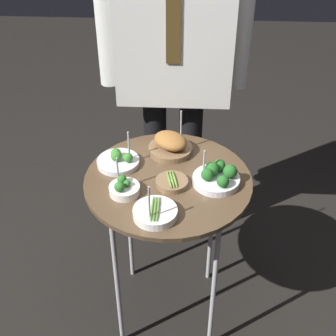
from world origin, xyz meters
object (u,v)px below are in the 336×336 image
(bowl_broccoli_mid_left, at_px, (124,188))
(waiter_figure, at_px, (174,43))
(serving_cart, at_px, (168,192))
(bowl_asparagus_back_right, at_px, (155,213))
(bowl_broccoli_near_rim, at_px, (119,160))
(bowl_broccoli_front_right, at_px, (217,177))
(bowl_asparagus_front_left, at_px, (172,182))
(bowl_roast_mid_right, at_px, (169,145))

(bowl_broccoli_mid_left, height_order, waiter_figure, waiter_figure)
(bowl_broccoli_mid_left, bearing_deg, serving_cart, 31.17)
(bowl_asparagus_back_right, bearing_deg, bowl_broccoli_near_rim, 119.58)
(bowl_asparagus_back_right, distance_m, waiter_figure, 0.77)
(serving_cart, height_order, waiter_figure, waiter_figure)
(bowl_broccoli_front_right, xyz_separation_m, bowl_broccoli_mid_left, (-0.34, -0.08, -0.01))
(bowl_broccoli_near_rim, xyz_separation_m, bowl_broccoli_front_right, (0.38, -0.10, 0.01))
(bowl_broccoli_near_rim, height_order, bowl_broccoli_front_right, bowl_broccoli_near_rim)
(bowl_broccoli_front_right, height_order, waiter_figure, waiter_figure)
(bowl_asparagus_front_left, height_order, bowl_broccoli_mid_left, bowl_broccoli_mid_left)
(bowl_asparagus_front_left, distance_m, bowl_asparagus_back_right, 0.18)
(bowl_roast_mid_right, height_order, waiter_figure, waiter_figure)
(serving_cart, distance_m, bowl_broccoli_front_right, 0.21)
(bowl_roast_mid_right, bearing_deg, bowl_asparagus_front_left, -84.57)
(serving_cart, distance_m, bowl_asparagus_front_left, 0.09)
(bowl_roast_mid_right, xyz_separation_m, bowl_broccoli_mid_left, (-0.15, -0.27, -0.01))
(serving_cart, bearing_deg, bowl_broccoli_front_right, -4.78)
(bowl_asparagus_front_left, height_order, bowl_broccoli_front_right, bowl_broccoli_front_right)
(bowl_broccoli_mid_left, distance_m, waiter_figure, 0.68)
(bowl_asparagus_back_right, bearing_deg, waiter_figure, 87.69)
(bowl_roast_mid_right, height_order, bowl_broccoli_mid_left, bowl_roast_mid_right)
(bowl_asparagus_front_left, xyz_separation_m, bowl_broccoli_near_rim, (-0.21, 0.12, 0.01))
(bowl_asparagus_front_left, xyz_separation_m, bowl_asparagus_back_right, (-0.05, -0.17, 0.00))
(bowl_broccoli_near_rim, height_order, bowl_roast_mid_right, bowl_roast_mid_right)
(bowl_asparagus_front_left, bearing_deg, bowl_roast_mid_right, 95.43)
(bowl_broccoli_near_rim, xyz_separation_m, bowl_broccoli_mid_left, (0.04, -0.17, 0.00))
(bowl_broccoli_mid_left, bearing_deg, waiter_figure, 75.61)
(bowl_asparagus_front_left, xyz_separation_m, bowl_broccoli_front_right, (0.17, 0.02, 0.02))
(bowl_roast_mid_right, relative_size, waiter_figure, 0.10)
(serving_cart, xyz_separation_m, bowl_broccoli_mid_left, (-0.15, -0.09, 0.09))
(bowl_asparagus_back_right, height_order, bowl_broccoli_mid_left, bowl_asparagus_back_right)
(serving_cart, bearing_deg, waiter_figure, 90.47)
(waiter_figure, bearing_deg, bowl_roast_mid_right, -90.00)
(bowl_asparagus_back_right, height_order, waiter_figure, waiter_figure)
(serving_cart, xyz_separation_m, bowl_broccoli_near_rim, (-0.20, 0.08, 0.08))
(bowl_asparagus_back_right, relative_size, bowl_roast_mid_right, 0.87)
(bowl_asparagus_front_left, bearing_deg, bowl_broccoli_near_rim, 151.37)
(bowl_asparagus_back_right, distance_m, bowl_broccoli_front_right, 0.29)
(bowl_broccoli_near_rim, xyz_separation_m, bowl_roast_mid_right, (0.19, 0.10, 0.02))
(serving_cart, relative_size, bowl_broccoli_near_rim, 4.63)
(serving_cart, xyz_separation_m, bowl_asparagus_front_left, (0.02, -0.04, 0.08))
(bowl_roast_mid_right, relative_size, bowl_broccoli_front_right, 1.03)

